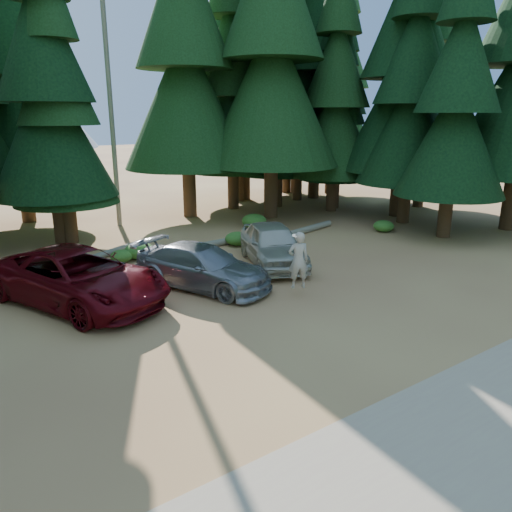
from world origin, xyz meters
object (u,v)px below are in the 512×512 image
at_px(silver_minivan_center, 202,267).
at_px(frisbee_player, 298,260).
at_px(log_left, 116,251).
at_px(log_mid, 221,242).
at_px(log_right, 301,231).
at_px(silver_minivan_right, 273,244).
at_px(red_pickup, 78,277).

height_order(silver_minivan_center, frisbee_player, frisbee_player).
distance_m(log_left, log_mid, 4.52).
relative_size(frisbee_player, log_mid, 0.51).
bearing_deg(log_right, frisbee_player, -143.91).
distance_m(frisbee_player, log_right, 8.48).
relative_size(silver_minivan_right, frisbee_player, 2.57).
xyz_separation_m(frisbee_player, log_right, (5.51, 6.36, -1.03)).
xyz_separation_m(red_pickup, frisbee_player, (6.03, -3.33, 0.33)).
bearing_deg(log_right, log_mid, 161.43).
bearing_deg(log_left, frisbee_player, -94.95).
bearing_deg(red_pickup, silver_minivan_right, -22.84).
height_order(silver_minivan_center, log_right, silver_minivan_center).
bearing_deg(log_left, log_mid, -43.97).
relative_size(silver_minivan_center, frisbee_player, 2.66).
height_order(silver_minivan_right, log_right, silver_minivan_right).
height_order(red_pickup, log_left, red_pickup).
bearing_deg(red_pickup, log_left, 37.21).
xyz_separation_m(silver_minivan_center, silver_minivan_right, (3.54, 0.73, 0.10)).
relative_size(red_pickup, silver_minivan_right, 1.29).
bearing_deg(log_mid, red_pickup, -157.23).
bearing_deg(silver_minivan_center, log_mid, 28.34).
relative_size(red_pickup, log_right, 1.26).
distance_m(silver_minivan_center, silver_minivan_right, 3.62).
bearing_deg(log_mid, silver_minivan_center, -130.47).
distance_m(silver_minivan_center, frisbee_player, 3.29).
relative_size(frisbee_player, log_left, 0.49).
height_order(log_left, log_right, log_right).
xyz_separation_m(silver_minivan_right, log_right, (4.13, 3.18, -0.66)).
relative_size(silver_minivan_right, log_mid, 1.30).
bearing_deg(log_right, silver_minivan_right, -155.37).
distance_m(silver_minivan_right, log_left, 6.77).
bearing_deg(silver_minivan_right, frisbee_player, -91.25).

